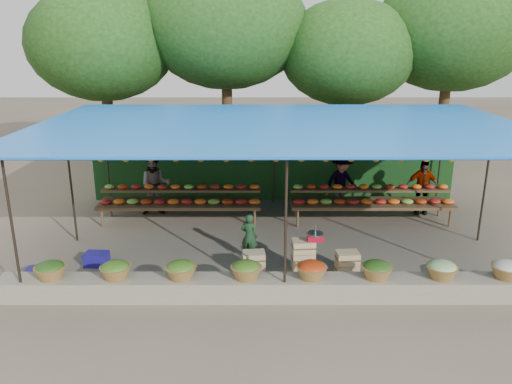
{
  "coord_description": "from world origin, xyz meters",
  "views": [
    {
      "loc": [
        -0.53,
        -11.07,
        4.65
      ],
      "look_at": [
        -0.52,
        0.2,
        1.15
      ],
      "focal_mm": 35.0,
      "sensor_mm": 36.0,
      "label": 1
    }
  ],
  "objects_px": {
    "crate_counter": "(302,261)",
    "blue_crate_back": "(97,259)",
    "weighing_scale": "(315,236)",
    "blue_crate_front": "(38,276)",
    "vendor_seated": "(249,236)"
  },
  "relations": [
    {
      "from": "weighing_scale",
      "to": "blue_crate_front",
      "type": "relative_size",
      "value": 0.71
    },
    {
      "from": "crate_counter",
      "to": "vendor_seated",
      "type": "height_order",
      "value": "vendor_seated"
    },
    {
      "from": "crate_counter",
      "to": "vendor_seated",
      "type": "bearing_deg",
      "value": 142.75
    },
    {
      "from": "weighing_scale",
      "to": "blue_crate_front",
      "type": "height_order",
      "value": "weighing_scale"
    },
    {
      "from": "blue_crate_front",
      "to": "blue_crate_back",
      "type": "relative_size",
      "value": 1.04
    },
    {
      "from": "blue_crate_front",
      "to": "blue_crate_back",
      "type": "xyz_separation_m",
      "value": [
        0.9,
        0.81,
        -0.01
      ]
    },
    {
      "from": "crate_counter",
      "to": "vendor_seated",
      "type": "xyz_separation_m",
      "value": [
        -1.07,
        0.82,
        0.21
      ]
    },
    {
      "from": "crate_counter",
      "to": "weighing_scale",
      "type": "relative_size",
      "value": 6.75
    },
    {
      "from": "vendor_seated",
      "to": "blue_crate_front",
      "type": "distance_m",
      "value": 4.33
    },
    {
      "from": "weighing_scale",
      "to": "blue_crate_back",
      "type": "xyz_separation_m",
      "value": [
        -4.58,
        0.48,
        -0.71
      ]
    },
    {
      "from": "crate_counter",
      "to": "blue_crate_back",
      "type": "height_order",
      "value": "crate_counter"
    },
    {
      "from": "crate_counter",
      "to": "blue_crate_back",
      "type": "relative_size",
      "value": 5.0
    },
    {
      "from": "crate_counter",
      "to": "vendor_seated",
      "type": "relative_size",
      "value": 2.29
    },
    {
      "from": "weighing_scale",
      "to": "vendor_seated",
      "type": "relative_size",
      "value": 0.34
    },
    {
      "from": "blue_crate_front",
      "to": "blue_crate_back",
      "type": "height_order",
      "value": "blue_crate_front"
    }
  ]
}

